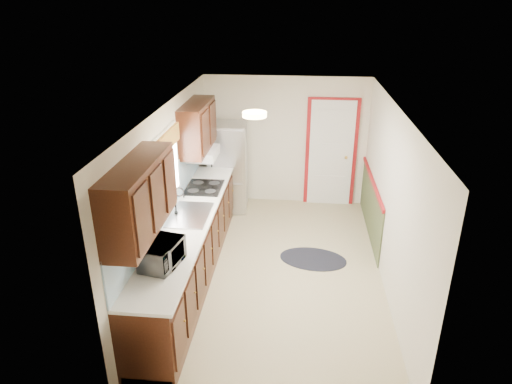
# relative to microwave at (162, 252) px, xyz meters

# --- Properties ---
(room_shell) EXTENTS (3.20, 5.20, 2.52)m
(room_shell) POSITION_rel_microwave_xyz_m (1.20, 1.47, 0.08)
(room_shell) COLOR tan
(room_shell) RESTS_ON ground
(kitchen_run) EXTENTS (0.63, 4.00, 2.20)m
(kitchen_run) POSITION_rel_microwave_xyz_m (-0.04, 1.17, -0.31)
(kitchen_run) COLOR #33150B
(kitchen_run) RESTS_ON ground
(back_wall_trim) EXTENTS (1.12, 2.30, 2.08)m
(back_wall_trim) POSITION_rel_microwave_xyz_m (2.19, 3.68, -0.23)
(back_wall_trim) COLOR maroon
(back_wall_trim) RESTS_ON ground
(ceiling_fixture) EXTENTS (0.30, 0.30, 0.06)m
(ceiling_fixture) POSITION_rel_microwave_xyz_m (0.90, 1.27, 1.24)
(ceiling_fixture) COLOR #FFD88C
(ceiling_fixture) RESTS_ON room_shell
(microwave) EXTENTS (0.39, 0.57, 0.35)m
(microwave) POSITION_rel_microwave_xyz_m (0.00, 0.00, 0.00)
(microwave) COLOR white
(microwave) RESTS_ON kitchen_run
(refrigerator) EXTENTS (0.72, 0.71, 1.63)m
(refrigerator) POSITION_rel_microwave_xyz_m (0.18, 3.51, -0.30)
(refrigerator) COLOR #B7B7BC
(refrigerator) RESTS_ON ground
(rug) EXTENTS (1.10, 0.79, 0.01)m
(rug) POSITION_rel_microwave_xyz_m (1.74, 1.82, -1.11)
(rug) COLOR black
(rug) RESTS_ON ground
(cooktop) EXTENTS (0.54, 0.65, 0.02)m
(cooktop) POSITION_rel_microwave_xyz_m (0.01, 2.22, -0.16)
(cooktop) COLOR black
(cooktop) RESTS_ON kitchen_run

